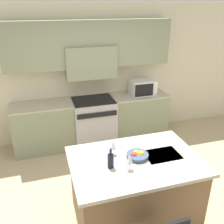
% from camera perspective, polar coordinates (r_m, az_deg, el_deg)
% --- Properties ---
extents(ground_plane, '(10.00, 10.00, 0.00)m').
position_cam_1_polar(ground_plane, '(3.79, 3.18, -21.20)').
color(ground_plane, tan).
extents(back_cabinetry, '(10.00, 0.46, 2.70)m').
position_cam_1_polar(back_cabinetry, '(4.97, -5.32, 10.91)').
color(back_cabinetry, beige).
rests_on(back_cabinetry, ground_plane).
extents(back_counter, '(3.11, 0.62, 0.93)m').
position_cam_1_polar(back_counter, '(5.10, -4.26, -1.97)').
color(back_counter, gray).
rests_on(back_counter, ground_plane).
extents(range_stove, '(0.82, 0.70, 0.93)m').
position_cam_1_polar(range_stove, '(5.08, -4.20, -2.09)').
color(range_stove, '#B7B7BC').
rests_on(range_stove, ground_plane).
extents(microwave, '(0.49, 0.39, 0.30)m').
position_cam_1_polar(microwave, '(5.17, 6.98, 5.65)').
color(microwave, silver).
rests_on(microwave, back_counter).
extents(kitchen_island, '(1.59, 1.09, 0.92)m').
position_cam_1_polar(kitchen_island, '(3.39, 5.13, -17.12)').
color(kitchen_island, brown).
rests_on(kitchen_island, ground_plane).
extents(wine_bottle, '(0.07, 0.07, 0.25)m').
position_cam_1_polar(wine_bottle, '(2.91, -0.32, -11.02)').
color(wine_bottle, black).
rests_on(wine_bottle, kitchen_island).
extents(wine_glass_near, '(0.08, 0.08, 0.20)m').
position_cam_1_polar(wine_glass_near, '(2.86, 4.05, -10.75)').
color(wine_glass_near, white).
rests_on(wine_glass_near, kitchen_island).
extents(wine_glass_far, '(0.08, 0.08, 0.20)m').
position_cam_1_polar(wine_glass_far, '(3.11, 0.26, -7.57)').
color(wine_glass_far, white).
rests_on(wine_glass_far, kitchen_island).
extents(fruit_bowl, '(0.27, 0.27, 0.09)m').
position_cam_1_polar(fruit_bowl, '(3.13, 5.83, -9.80)').
color(fruit_bowl, '#384C6B').
rests_on(fruit_bowl, kitchen_island).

